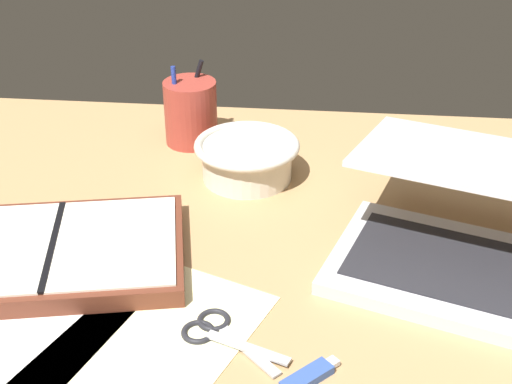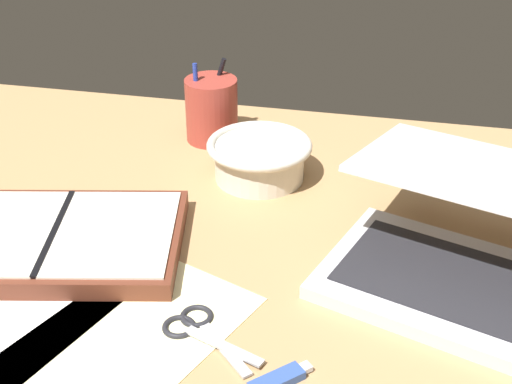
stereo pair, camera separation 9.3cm
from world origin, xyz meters
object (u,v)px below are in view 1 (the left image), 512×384
(pen_cup, at_px, (191,112))
(bowl, at_px, (247,158))
(scissors, at_px, (216,332))
(laptop, at_px, (487,237))
(planner, at_px, (54,253))

(pen_cup, bearing_deg, bowl, -47.41)
(scissors, bearing_deg, pen_cup, 136.49)
(laptop, relative_size, bowl, 2.67)
(laptop, relative_size, scissors, 3.42)
(laptop, bearing_deg, pen_cup, 161.35)
(laptop, xyz_separation_m, planner, (-0.54, -0.04, -0.03))
(scissors, bearing_deg, laptop, 59.11)
(bowl, height_order, pen_cup, pen_cup)
(bowl, xyz_separation_m, scissors, (0.01, -0.36, -0.03))
(bowl, height_order, scissors, bowl)
(planner, xyz_separation_m, scissors, (0.23, -0.11, -0.01))
(pen_cup, distance_m, planner, 0.38)
(pen_cup, relative_size, scissors, 1.09)
(pen_cup, bearing_deg, laptop, -37.19)
(scissors, bearing_deg, planner, -173.69)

